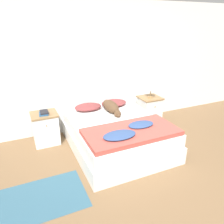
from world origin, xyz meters
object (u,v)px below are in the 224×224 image
(pillow_right, at_px, (114,103))
(table_lamp, at_px, (151,87))
(dog, at_px, (111,107))
(pillow_left, at_px, (88,107))
(nightstand_left, at_px, (46,128))
(book_stack, at_px, (44,113))
(bed, at_px, (116,134))
(nightstand_right, at_px, (149,110))

(pillow_right, xyz_separation_m, table_lamp, (0.86, -0.06, 0.26))
(pillow_right, xyz_separation_m, dog, (-0.18, -0.27, 0.04))
(pillow_left, relative_size, pillow_right, 1.00)
(pillow_right, bearing_deg, table_lamp, -3.74)
(nightstand_left, distance_m, book_stack, 0.32)
(bed, xyz_separation_m, table_lamp, (1.14, 0.66, 0.58))
(nightstand_left, bearing_deg, pillow_left, 3.17)
(pillow_right, height_order, table_lamp, table_lamp)
(nightstand_right, bearing_deg, table_lamp, -90.00)
(book_stack, relative_size, table_lamp, 0.75)
(nightstand_left, height_order, nightstand_right, same)
(pillow_left, bearing_deg, bed, -68.60)
(nightstand_left, xyz_separation_m, pillow_left, (0.86, 0.05, 0.27))
(dog, bearing_deg, table_lamp, 11.52)
(nightstand_left, height_order, table_lamp, table_lamp)
(pillow_right, distance_m, dog, 0.33)
(pillow_left, distance_m, dog, 0.47)
(pillow_left, relative_size, dog, 0.70)
(nightstand_right, xyz_separation_m, pillow_right, (-0.86, 0.05, 0.27))
(book_stack, bearing_deg, pillow_right, 3.14)
(pillow_right, relative_size, table_lamp, 1.74)
(dog, height_order, table_lamp, table_lamp)
(pillow_left, height_order, book_stack, book_stack)
(table_lamp, bearing_deg, pillow_left, 177.74)
(pillow_left, distance_m, book_stack, 0.86)
(nightstand_right, bearing_deg, dog, -168.03)
(nightstand_left, distance_m, pillow_right, 1.45)
(nightstand_left, xyz_separation_m, dog, (1.24, -0.22, 0.31))
(dog, bearing_deg, nightstand_left, 169.88)
(bed, height_order, pillow_left, pillow_left)
(pillow_right, relative_size, dog, 0.70)
(pillow_right, bearing_deg, nightstand_right, -3.17)
(book_stack, bearing_deg, dog, -8.76)
(nightstand_right, xyz_separation_m, dog, (-1.04, -0.22, 0.31))
(bed, distance_m, nightstand_left, 1.33)
(nightstand_left, relative_size, table_lamp, 1.93)
(bed, xyz_separation_m, dog, (0.10, 0.45, 0.36))
(nightstand_right, height_order, pillow_right, pillow_right)
(pillow_left, bearing_deg, table_lamp, -2.26)
(bed, relative_size, nightstand_right, 3.21)
(bed, height_order, dog, dog)
(pillow_left, height_order, pillow_right, same)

